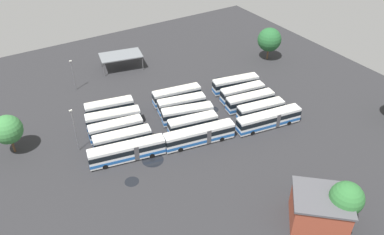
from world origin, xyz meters
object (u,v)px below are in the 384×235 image
at_px(bus_row1_slot1, 182,104).
at_px(depot_building, 320,210).
at_px(bus_row1_slot2, 187,114).
at_px(tree_south_edge, 347,198).
at_px(bus_row0_slot3, 261,110).
at_px(bus_row2_slot2, 116,129).
at_px(bus_row2_slot0, 109,108).
at_px(tree_east_edge, 7,130).
at_px(bus_row2_slot1, 113,119).
at_px(bus_row0_slot0, 235,84).
at_px(bus_row0_slot2, 250,101).
at_px(bus_row1_slot0, 177,95).
at_px(bus_row0_slot1, 242,93).
at_px(tree_northeast, 269,40).
at_px(lamp_post_far_corner, 73,74).
at_px(lamp_post_near_entrance, 75,129).
at_px(bus_row0_slot4, 269,119).
at_px(bus_row2_slot3, 122,140).
at_px(maintenance_shelter, 121,55).
at_px(bus_row2_slot4, 127,151).
at_px(bus_row1_slot4, 200,135).
at_px(bus_row1_slot3, 193,124).

distance_m(bus_row1_slot1, depot_building, 37.70).
distance_m(bus_row1_slot2, tree_south_edge, 36.52).
xyz_separation_m(bus_row0_slot3, bus_row2_slot2, (29.21, -9.95, 0.00)).
distance_m(bus_row2_slot0, tree_east_edge, 20.71).
bearing_deg(bus_row2_slot1, bus_row0_slot3, 154.33).
bearing_deg(bus_row2_slot1, bus_row0_slot0, 176.45).
distance_m(bus_row0_slot2, bus_row2_slot2, 30.08).
relative_size(bus_row0_slot2, bus_row1_slot0, 1.00).
relative_size(bus_row0_slot1, tree_east_edge, 1.32).
bearing_deg(tree_northeast, lamp_post_far_corner, -12.91).
bearing_deg(lamp_post_near_entrance, bus_row0_slot2, 171.00).
xyz_separation_m(bus_row0_slot4, bus_row2_slot3, (28.67, -9.79, -0.00)).
distance_m(bus_row1_slot0, tree_east_edge, 35.59).
bearing_deg(maintenance_shelter, bus_row0_slot0, 126.65).
bearing_deg(bus_row0_slot2, bus_row0_slot3, 86.00).
bearing_deg(bus_row0_slot3, bus_row1_slot2, -26.20).
bearing_deg(tree_east_edge, bus_row1_slot0, 177.85).
relative_size(bus_row2_slot0, bus_row2_slot4, 0.73).
xyz_separation_m(bus_row1_slot2, bus_row2_slot4, (15.85, 4.64, 0.00)).
height_order(bus_row2_slot2, tree_east_edge, tree_east_edge).
relative_size(bus_row2_slot2, bus_row2_slot3, 0.97).
xyz_separation_m(bus_row1_slot0, lamp_post_far_corner, (18.10, -17.75, 2.41)).
xyz_separation_m(bus_row0_slot1, bus_row0_slot4, (1.76, 11.32, 0.00)).
xyz_separation_m(bus_row1_slot1, bus_row1_slot4, (2.54, 11.39, 0.00)).
bearing_deg(bus_row1_slot4, tree_northeast, -149.26).
relative_size(bus_row0_slot2, depot_building, 0.98).
xyz_separation_m(bus_row1_slot4, tree_northeast, (-35.99, -21.40, 3.81)).
distance_m(bus_row1_slot1, bus_row1_slot2, 3.89).
distance_m(bus_row0_slot1, bus_row2_slot4, 31.51).
bearing_deg(tree_northeast, bus_row1_slot3, 26.47).
distance_m(bus_row2_slot1, lamp_post_far_corner, 19.10).
bearing_deg(bus_row2_slot4, tree_east_edge, -37.47).
bearing_deg(bus_row2_slot3, maintenance_shelter, -112.65).
height_order(bus_row1_slot2, bus_row1_slot4, same).
bearing_deg(bus_row0_slot0, lamp_post_far_corner, -32.40).
bearing_deg(tree_northeast, bus_row2_slot1, 8.50).
bearing_deg(bus_row0_slot1, bus_row2_slot0, -19.53).
bearing_deg(bus_row0_slot2, maintenance_shelter, -62.79).
bearing_deg(lamp_post_near_entrance, maintenance_shelter, -127.22).
xyz_separation_m(bus_row1_slot0, bus_row1_slot3, (2.71, 11.36, -0.00)).
xyz_separation_m(bus_row1_slot4, lamp_post_far_corner, (14.60, -33.00, 2.41)).
bearing_deg(bus_row2_slot1, bus_row2_slot2, 76.23).
xyz_separation_m(bus_row1_slot3, depot_building, (-4.22, 30.10, 0.99)).
relative_size(bus_row0_slot0, bus_row1_slot0, 1.01).
bearing_deg(bus_row2_slot3, bus_row1_slot1, -163.72).
relative_size(bus_row1_slot3, bus_row2_slot4, 0.72).
height_order(bus_row1_slot0, bus_row1_slot4, same).
height_order(bus_row0_slot3, tree_south_edge, tree_south_edge).
bearing_deg(bus_row0_slot0, maintenance_shelter, -53.35).
relative_size(maintenance_shelter, lamp_post_near_entrance, 1.25).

